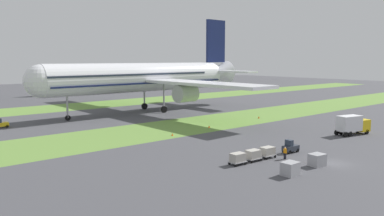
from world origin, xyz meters
name	(u,v)px	position (x,y,z in m)	size (l,w,h in m)	color
ground_plane	(333,163)	(0.00, 0.00, 0.00)	(400.00, 400.00, 0.00)	#47474C
grass_strip_near	(175,127)	(0.00, 35.07, 0.00)	(320.00, 17.06, 0.01)	olive
grass_strip_far	(81,106)	(0.00, 81.19, 0.00)	(320.00, 17.06, 0.01)	olive
airliner	(145,77)	(8.00, 58.17, 9.16)	(61.66, 76.17, 25.53)	white
baggage_tug	(290,147)	(0.47, 7.24, 0.81)	(2.66, 1.43, 1.97)	#2D333D
cargo_dolly_lead	(267,151)	(-4.55, 7.50, 0.92)	(2.27, 1.61, 1.55)	#A3A3A8
cargo_dolly_second	(253,154)	(-7.45, 7.65, 0.92)	(2.27, 1.61, 1.55)	#A3A3A8
cargo_dolly_third	(238,158)	(-10.34, 7.80, 0.92)	(2.27, 1.61, 1.55)	#A3A3A8
catering_truck	(353,124)	(20.62, 8.02, 1.95)	(7.29, 3.78, 3.58)	yellow
pushback_tractor	(1,124)	(-27.43, 57.20, 0.81)	(2.63, 1.37, 1.97)	yellow
ground_crew_marshaller	(285,152)	(-3.21, 5.49, 0.95)	(0.36, 0.56, 1.74)	black
uld_container_0	(290,169)	(-8.95, 0.53, 0.82)	(2.00, 1.60, 1.65)	#A3A3A8
uld_container_1	(317,160)	(-2.79, 0.76, 0.80)	(2.00, 1.60, 1.59)	#A3A3A8
taxiway_marker_0	(172,134)	(-5.54, 28.52, 0.23)	(0.44, 0.44, 0.46)	orange
taxiway_marker_1	(209,127)	(5.06, 30.17, 0.25)	(0.44, 0.44, 0.50)	orange
taxiway_marker_2	(259,117)	(22.31, 31.68, 0.27)	(0.44, 0.44, 0.55)	orange
distant_tree_line	(56,79)	(6.88, 119.24, 6.25)	(172.32, 10.38, 11.74)	#4C3823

